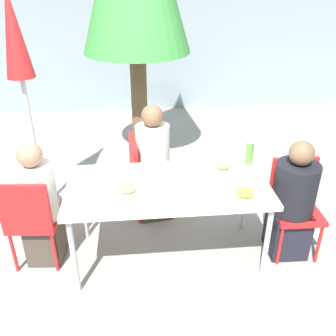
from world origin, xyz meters
TOP-DOWN VIEW (x-y plane):
  - ground_plane at (0.00, 0.00)m, footprint 24.00×24.00m
  - building_facade at (0.00, 4.07)m, footprint 10.00×0.20m
  - dining_table at (0.00, 0.00)m, footprint 1.63×0.80m
  - chair_left at (-1.12, 0.01)m, footprint 0.43×0.43m
  - person_left at (-1.06, 0.09)m, footprint 0.32×0.32m
  - chair_right at (1.12, 0.05)m, footprint 0.41×0.41m
  - person_right at (1.06, -0.03)m, footprint 0.36×0.36m
  - chair_far at (-0.17, 0.69)m, footprint 0.45×0.45m
  - person_far at (-0.08, 0.65)m, footprint 0.32×0.32m
  - closed_umbrella at (-1.25, 0.93)m, footprint 0.36×0.36m
  - plate_0 at (-0.32, -0.10)m, footprint 0.24×0.24m
  - plate_1 at (0.56, -0.24)m, footprint 0.25×0.25m
  - plate_2 at (0.50, 0.21)m, footprint 0.24×0.24m
  - bottle at (0.75, 0.29)m, footprint 0.06×0.06m
  - drinking_cup at (0.12, 0.21)m, footprint 0.07×0.07m
  - salad_bowl at (-0.56, -0.20)m, footprint 0.18×0.18m

SIDE VIEW (x-z plane):
  - ground_plane at x=0.00m, z-range 0.00..0.00m
  - chair_left at x=-1.12m, z-range 0.07..0.92m
  - chair_right at x=1.12m, z-range 0.07..0.92m
  - chair_far at x=-0.17m, z-range 0.07..0.92m
  - person_right at x=1.06m, z-range -0.04..1.05m
  - person_left at x=-1.06m, z-range -0.03..1.09m
  - person_far at x=-0.08m, z-range -0.03..1.16m
  - dining_table at x=0.00m, z-range 0.32..1.06m
  - plate_0 at x=-0.32m, z-range 0.74..0.80m
  - plate_2 at x=0.50m, z-range 0.74..0.80m
  - plate_1 at x=0.56m, z-range 0.73..0.80m
  - salad_bowl at x=-0.56m, z-range 0.74..0.80m
  - drinking_cup at x=0.12m, z-range 0.74..0.83m
  - bottle at x=0.75m, z-range 0.74..0.96m
  - building_facade at x=0.00m, z-range 0.00..3.00m
  - closed_umbrella at x=-1.25m, z-range 0.47..2.66m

